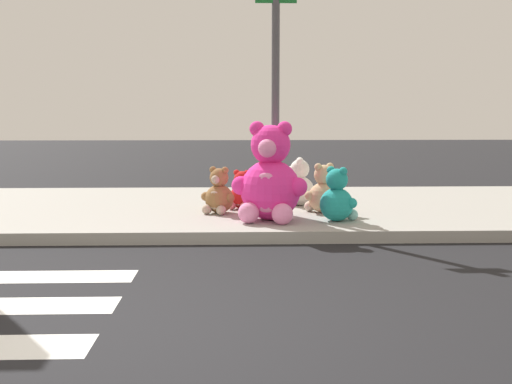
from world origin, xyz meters
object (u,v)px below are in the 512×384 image
Objects in this scene: plush_red at (241,193)px; plush_brown at (219,195)px; plush_white at (298,186)px; plush_teal at (338,199)px; plush_tan at (323,193)px; sign_pole at (276,91)px; plush_pink_large at (270,181)px.

plush_brown reaches higher than plush_red.
plush_brown is (-1.18, -0.72, -0.03)m from plush_white.
plush_teal is 1.09× the size of plush_brown.
plush_teal is (1.24, -1.05, 0.06)m from plush_red.
plush_white is 1.11× the size of plush_brown.
plush_white is 0.75m from plush_tan.
sign_pole is 1.59m from plush_red.
plush_teal is 1.01× the size of plush_tan.
sign_pole is 4.50× the size of plush_teal.
sign_pole is at bearing 139.19° from plush_teal.
plush_pink_large is at bearing -69.35° from plush_red.
plush_tan is (0.78, 0.61, -0.24)m from plush_pink_large.
plush_tan is at bearing 37.91° from plush_pink_large.
plush_white reaches higher than plush_teal.
plush_red is 0.79× the size of plush_white.
sign_pole is 2.48× the size of plush_pink_large.
plush_brown is (-0.79, 0.00, -1.44)m from sign_pole.
plush_pink_large is at bearing -40.56° from plush_brown.
plush_pink_large is 0.91m from plush_teal.
plush_red is 1.63m from plush_teal.
plush_teal is 1.43m from plush_white.
plush_teal is 0.69m from plush_tan.
plush_brown is (-1.56, 0.67, -0.02)m from plush_teal.
plush_white is (0.39, 0.72, -1.41)m from sign_pole.
plush_pink_large is 1.01m from plush_tan.
sign_pole is 1.32m from plush_pink_large.
plush_teal is (0.88, -0.08, -0.23)m from plush_pink_large.
plush_pink_large is at bearing -110.94° from plush_white.
plush_teal is at bearing -5.15° from plush_pink_large.
plush_white is at bearing 111.83° from plush_tan.
plush_pink_large is 1.08m from plush_red.
plush_white is at bearing 69.06° from plush_pink_large.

